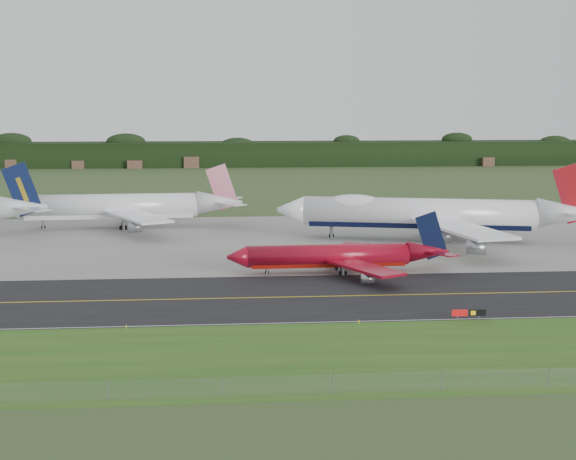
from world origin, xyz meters
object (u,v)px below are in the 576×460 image
Objects in this scene: taxiway_sign at (469,313)px; jet_red_737 at (341,256)px; jet_star_tail at (123,207)px; jet_ba_747 at (430,214)px.

jet_red_737 is at bearing 111.31° from taxiway_sign.
jet_star_tail is 12.23× the size of taxiway_sign.
jet_ba_747 is 1.19× the size of jet_star_tail.
jet_red_737 is at bearing -51.32° from jet_star_tail.
jet_red_737 is 0.69× the size of jet_star_tail.
jet_red_737 is at bearing -127.57° from jet_ba_747.
jet_ba_747 is at bearing -19.32° from jet_star_tail.
jet_ba_747 is 14.55× the size of taxiway_sign.
jet_red_737 is 37.33m from taxiway_sign.
jet_star_tail is (-46.63, 58.24, 2.22)m from jet_red_737.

